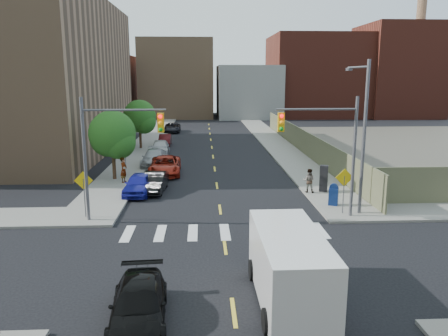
{
  "coord_description": "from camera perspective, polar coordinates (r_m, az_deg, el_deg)",
  "views": [
    {
      "loc": [
        -1.02,
        -17.84,
        8.11
      ],
      "look_at": [
        0.39,
        10.94,
        2.0
      ],
      "focal_mm": 35.0,
      "sensor_mm": 36.0,
      "label": 1
    }
  ],
  "objects": [
    {
      "name": "parked_car_silver",
      "position": [
        40.39,
        -9.12,
        1.3
      ],
      "size": [
        2.16,
        5.1,
        1.47
      ],
      "primitive_type": "imported",
      "rotation": [
        0.0,
        0.0,
        -0.02
      ],
      "color": "#9FA2A6",
      "rests_on": "ground"
    },
    {
      "name": "parked_car_white",
      "position": [
        46.12,
        -8.35,
        2.69
      ],
      "size": [
        1.99,
        4.59,
        1.54
      ],
      "primitive_type": "imported",
      "rotation": [
        0.0,
        0.0,
        0.04
      ],
      "color": "#BCBCBC",
      "rests_on": "ground"
    },
    {
      "name": "bg_bldg_east",
      "position": [
        92.75,
        11.82,
        11.66
      ],
      "size": [
        18.0,
        18.0,
        16.0
      ],
      "primitive_type": "cube",
      "color": "#592319",
      "rests_on": "ground"
    },
    {
      "name": "cargo_van",
      "position": [
        16.41,
        8.4,
        -12.31
      ],
      "size": [
        2.47,
        5.82,
        2.66
      ],
      "rotation": [
        0.0,
        0.0,
        0.01
      ],
      "color": "silver",
      "rests_on": "ground"
    },
    {
      "name": "warn_sign_midwest",
      "position": [
        38.93,
        -12.81,
        2.64
      ],
      "size": [
        1.06,
        0.06,
        2.83
      ],
      "color": "#59595E",
      "rests_on": "ground"
    },
    {
      "name": "pedestrian_west",
      "position": [
        33.92,
        -12.97,
        -0.24
      ],
      "size": [
        0.61,
        0.79,
        1.94
      ],
      "primitive_type": "imported",
      "rotation": [
        0.0,
        0.0,
        1.34
      ],
      "color": "gray",
      "rests_on": "sidewalk_nw"
    },
    {
      "name": "tree_west_far",
      "position": [
        49.6,
        -10.95,
        6.4
      ],
      "size": [
        3.66,
        3.64,
        5.52
      ],
      "color": "#332114",
      "rests_on": "ground"
    },
    {
      "name": "parked_car_grey",
      "position": [
        64.34,
        -6.8,
        5.27
      ],
      "size": [
        2.3,
        4.99,
        1.39
      ],
      "primitive_type": "imported",
      "rotation": [
        0.0,
        0.0,
        0.0
      ],
      "color": "black",
      "rests_on": "ground"
    },
    {
      "name": "bg_bldg_west",
      "position": [
        90.34,
        -16.49,
        10.15
      ],
      "size": [
        14.0,
        18.0,
        12.0
      ],
      "primitive_type": "cube",
      "color": "#592319",
      "rests_on": "ground"
    },
    {
      "name": "bg_bldg_midwest",
      "position": [
        89.98,
        -6.09,
        11.52
      ],
      "size": [
        14.0,
        16.0,
        15.0
      ],
      "primitive_type": "cube",
      "color": "#8C6B4C",
      "rests_on": "ground"
    },
    {
      "name": "black_sedan",
      "position": [
        15.44,
        -11.07,
        -17.13
      ],
      "size": [
        2.15,
        4.65,
        1.31
      ],
      "primitive_type": "imported",
      "rotation": [
        0.0,
        0.0,
        0.07
      ],
      "color": "black",
      "rests_on": "ground"
    },
    {
      "name": "ground",
      "position": [
        19.63,
        0.43,
        -12.43
      ],
      "size": [
        160.0,
        160.0,
        0.0
      ],
      "primitive_type": "plane",
      "color": "black",
      "rests_on": "ground"
    },
    {
      "name": "warn_sign_ne",
      "position": [
        26.41,
        15.42,
        -1.86
      ],
      "size": [
        1.06,
        0.06,
        2.83
      ],
      "color": "#59595E",
      "rests_on": "ground"
    },
    {
      "name": "smokestack",
      "position": [
        97.99,
        24.05,
        14.42
      ],
      "size": [
        1.8,
        1.8,
        28.0
      ],
      "primitive_type": "cylinder",
      "color": "#8C6B4C",
      "rests_on": "ground"
    },
    {
      "name": "parked_car_maroon",
      "position": [
        52.18,
        -7.71,
        3.65
      ],
      "size": [
        1.42,
        3.97,
        1.3
      ],
      "primitive_type": "imported",
      "rotation": [
        0.0,
        0.0,
        0.01
      ],
      "color": "#430D0F",
      "rests_on": "ground"
    },
    {
      "name": "parked_car_blue",
      "position": [
        30.95,
        -11.05,
        -2.06
      ],
      "size": [
        2.04,
        4.37,
        1.45
      ],
      "primitive_type": "imported",
      "rotation": [
        0.0,
        0.0,
        -0.08
      ],
      "color": "#1B1D97",
      "rests_on": "ground"
    },
    {
      "name": "bg_bldg_center",
      "position": [
        88.36,
        3.11,
        9.94
      ],
      "size": [
        12.0,
        16.0,
        10.0
      ],
      "primitive_type": "cube",
      "color": "gray",
      "rests_on": "ground"
    },
    {
      "name": "payphone",
      "position": [
        31.29,
        12.89,
        -1.33
      ],
      "size": [
        0.67,
        0.61,
        1.85
      ],
      "primitive_type": "cube",
      "rotation": [
        0.0,
        0.0,
        -0.35
      ],
      "color": "black",
      "rests_on": "sidewalk_ne"
    },
    {
      "name": "pedestrian_east",
      "position": [
        30.82,
        11.02,
        -1.62
      ],
      "size": [
        0.97,
        0.85,
        1.67
      ],
      "primitive_type": "imported",
      "rotation": [
        0.0,
        0.0,
        2.83
      ],
      "color": "gray",
      "rests_on": "sidewalk_ne"
    },
    {
      "name": "parked_car_black",
      "position": [
        31.46,
        -9.03,
        -1.84
      ],
      "size": [
        1.72,
        4.21,
        1.36
      ],
      "primitive_type": "imported",
      "rotation": [
        0.0,
        0.0,
        -0.07
      ],
      "color": "black",
      "rests_on": "ground"
    },
    {
      "name": "bg_bldg_fareast",
      "position": [
        96.12,
        21.62,
        11.68
      ],
      "size": [
        14.0,
        16.0,
        18.0
      ],
      "primitive_type": "cube",
      "color": "#592319",
      "rests_on": "ground"
    },
    {
      "name": "parked_car_red",
      "position": [
        36.76,
        -7.71,
        0.32
      ],
      "size": [
        2.67,
        5.52,
        1.51
      ],
      "primitive_type": "imported",
      "rotation": [
        0.0,
        0.0,
        0.03
      ],
      "color": "#A12010",
      "rests_on": "ground"
    },
    {
      "name": "building_nw",
      "position": [
        52.24,
        -26.97,
        10.58
      ],
      "size": [
        22.0,
        30.0,
        16.0
      ],
      "primitive_type": "cube",
      "color": "#8C6B4C",
      "rests_on": "ground"
    },
    {
      "name": "signal_ne",
      "position": [
        25.11,
        13.45,
        3.44
      ],
      "size": [
        4.59,
        0.3,
        7.0
      ],
      "color": "#59595E",
      "rests_on": "ground"
    },
    {
      "name": "fence_north",
      "position": [
        47.55,
        10.15,
        3.49
      ],
      "size": [
        0.12,
        44.0,
        2.5
      ],
      "primitive_type": "cube",
      "color": "#646547",
      "rests_on": "ground"
    },
    {
      "name": "sidewalk_ne",
      "position": [
        60.52,
        5.57,
        4.29
      ],
      "size": [
        3.5,
        73.0,
        0.15
      ],
      "primitive_type": "cube",
      "color": "gray",
      "rests_on": "ground"
    },
    {
      "name": "signal_nw",
      "position": [
        24.62,
        -14.43,
        3.23
      ],
      "size": [
        4.59,
        0.3,
        7.0
      ],
      "color": "#59595E",
      "rests_on": "ground"
    },
    {
      "name": "mailbox",
      "position": [
        28.16,
        14.12,
        -3.39
      ],
      "size": [
        0.69,
        0.62,
        1.39
      ],
      "rotation": [
        0.0,
        0.0,
        -0.4
      ],
      "color": "navy",
      "rests_on": "sidewalk_ne"
    },
    {
      "name": "warn_sign_nw",
      "position": [
        26.0,
        -17.85,
        -2.22
      ],
      "size": [
        1.06,
        0.06,
        2.83
      ],
      "color": "#59595E",
      "rests_on": "ground"
    },
    {
      "name": "streetlight_ne",
      "position": [
        26.56,
        17.6,
        5.17
      ],
      "size": [
        0.25,
        3.7,
        9.0
      ],
      "color": "#59595E",
      "rests_on": "ground"
    },
    {
      "name": "sidewalk_nw",
      "position": [
        60.26,
        -9.21,
        4.15
      ],
      "size": [
        3.5,
        73.0,
        0.15
      ],
      "primitive_type": "cube",
      "color": "gray",
      "rests_on": "ground"
    },
    {
      "name": "tree_west_near",
      "position": [
        34.91,
        -14.35,
        3.97
      ],
      "size": [
        3.66,
        3.64,
        5.52
      ],
      "color": "#332114",
      "rests_on": "ground"
    }
  ]
}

